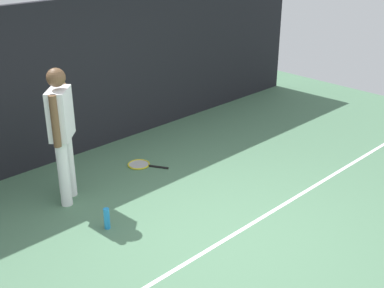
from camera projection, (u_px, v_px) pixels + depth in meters
The scene contains 6 objects.
ground_plane at pixel (217, 236), 5.60m from camera, with size 12.00×12.00×0.00m, color #4C7556.
back_fence at pixel (64, 82), 7.10m from camera, with size 10.00×0.10×2.27m, color black.
court_line at pixel (224, 240), 5.52m from camera, with size 9.00×0.05×0.00m, color white.
tennis_player at pixel (62, 128), 5.95m from camera, with size 0.44×0.44×1.70m.
tennis_racket at pixel (141, 165), 7.22m from camera, with size 0.46×0.62×0.03m.
water_bottle at pixel (107, 219), 5.70m from camera, with size 0.07×0.07×0.26m, color #268CD8.
Camera 1 is at (-3.48, -3.17, 3.21)m, focal length 47.07 mm.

